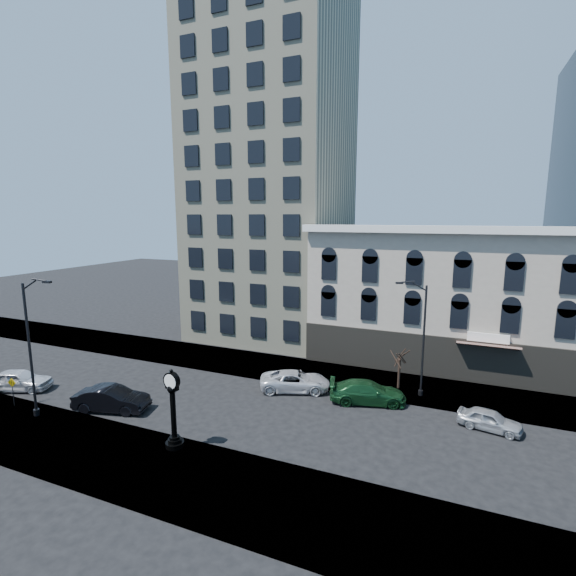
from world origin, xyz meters
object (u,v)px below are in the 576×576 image
at_px(car_near_a, 19,380).
at_px(car_near_b, 112,399).
at_px(street_lamp_near, 34,312).
at_px(street_clock, 173,412).
at_px(warning_sign, 12,387).

relative_size(car_near_a, car_near_b, 0.94).
distance_m(street_lamp_near, car_near_b, 7.64).
height_order(street_clock, street_lamp_near, street_lamp_near).
relative_size(warning_sign, car_near_b, 0.41).
bearing_deg(car_near_b, street_clock, -123.07).
xyz_separation_m(street_lamp_near, car_near_b, (3.25, 2.56, -6.42)).
xyz_separation_m(street_clock, street_lamp_near, (-10.26, -0.28, 5.02)).
xyz_separation_m(warning_sign, car_near_a, (-2.58, 2.18, -0.73)).
bearing_deg(street_lamp_near, car_near_b, 30.50).
xyz_separation_m(street_clock, car_near_b, (-7.01, 2.27, -1.40)).
relative_size(street_lamp_near, warning_sign, 4.59).
distance_m(street_lamp_near, car_near_a, 9.13).
xyz_separation_m(street_clock, car_near_a, (-16.25, 2.15, -1.42)).
relative_size(street_clock, warning_sign, 2.27).
height_order(street_lamp_near, car_near_b, street_lamp_near).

